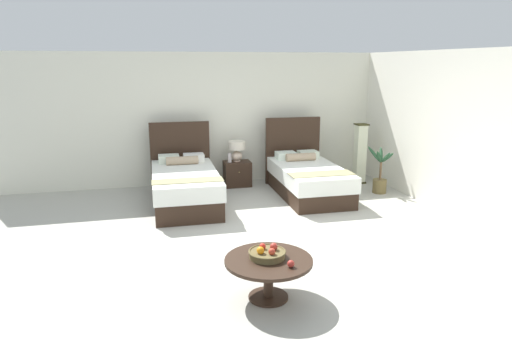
{
  "coord_description": "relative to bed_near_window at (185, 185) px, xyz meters",
  "views": [
    {
      "loc": [
        -1.75,
        -5.86,
        2.42
      ],
      "look_at": [
        -0.18,
        0.53,
        0.77
      ],
      "focal_mm": 31.72,
      "sensor_mm": 36.0,
      "label": 1
    }
  ],
  "objects": [
    {
      "name": "wall_back",
      "position": [
        1.14,
        1.4,
        0.97
      ],
      "size": [
        9.66,
        0.12,
        2.63
      ],
      "primitive_type": "cube",
      "color": "white",
      "rests_on": "ground"
    },
    {
      "name": "loose_apple",
      "position": [
        0.71,
        -3.78,
        0.14
      ],
      "size": [
        0.07,
        0.07,
        0.07
      ],
      "color": "#B4322A",
      "rests_on": "coffee_table"
    },
    {
      "name": "bed_near_window",
      "position": [
        0.0,
        0.0,
        0.0
      ],
      "size": [
        1.16,
        2.22,
        1.32
      ],
      "color": "#312116",
      "rests_on": "ground"
    },
    {
      "name": "table_lamp",
      "position": [
        1.13,
        0.97,
        0.42
      ],
      "size": [
        0.33,
        0.33,
        0.41
      ],
      "color": "beige",
      "rests_on": "nightstand"
    },
    {
      "name": "vase",
      "position": [
        0.97,
        0.91,
        0.26
      ],
      "size": [
        0.08,
        0.08,
        0.18
      ],
      "color": "silver",
      "rests_on": "nightstand"
    },
    {
      "name": "ground_plane",
      "position": [
        1.14,
        -1.85,
        -0.35
      ],
      "size": [
        9.66,
        10.1,
        0.02
      ],
      "primitive_type": "cube",
      "color": "#B1AFA3"
    },
    {
      "name": "wall_side_right",
      "position": [
        4.17,
        -1.45,
        0.97
      ],
      "size": [
        0.12,
        5.7,
        2.63
      ],
      "primitive_type": "cube",
      "color": "white",
      "rests_on": "ground"
    },
    {
      "name": "coffee_table",
      "position": [
        0.55,
        -3.54,
        0.02
      ],
      "size": [
        0.92,
        0.92,
        0.45
      ],
      "color": "#312116",
      "rests_on": "ground"
    },
    {
      "name": "potted_palm",
      "position": [
        3.67,
        -0.19,
        -0.06
      ],
      "size": [
        0.5,
        0.43,
        0.91
      ],
      "color": "brown",
      "rests_on": "ground"
    },
    {
      "name": "nightstand",
      "position": [
        1.13,
        0.95,
        -0.09
      ],
      "size": [
        0.53,
        0.41,
        0.5
      ],
      "color": "#312116",
      "rests_on": "ground"
    },
    {
      "name": "bed_near_corner",
      "position": [
        2.28,
        0.0,
        -0.01
      ],
      "size": [
        1.15,
        2.11,
        1.35
      ],
      "color": "#312116",
      "rests_on": "ground"
    },
    {
      "name": "fruit_bowl",
      "position": [
        0.55,
        -3.5,
        0.16
      ],
      "size": [
        0.39,
        0.39,
        0.14
      ],
      "color": "brown",
      "rests_on": "coffee_table"
    },
    {
      "name": "floor_lamp_corner",
      "position": [
        3.62,
        0.59,
        0.27
      ],
      "size": [
        0.24,
        0.24,
        1.23
      ],
      "color": "#363415",
      "rests_on": "ground"
    }
  ]
}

